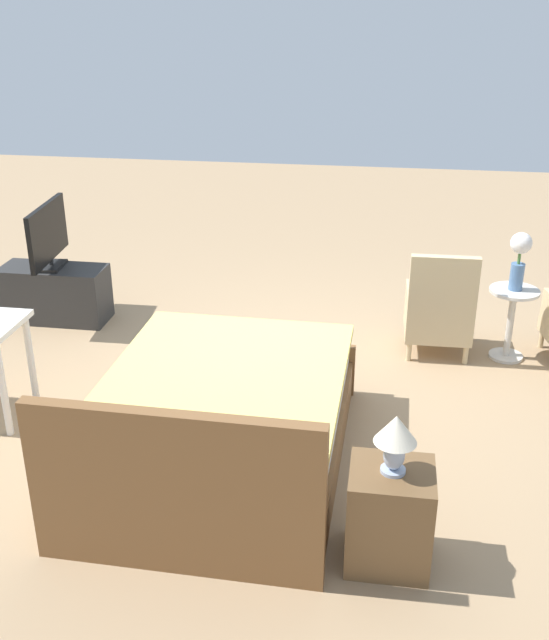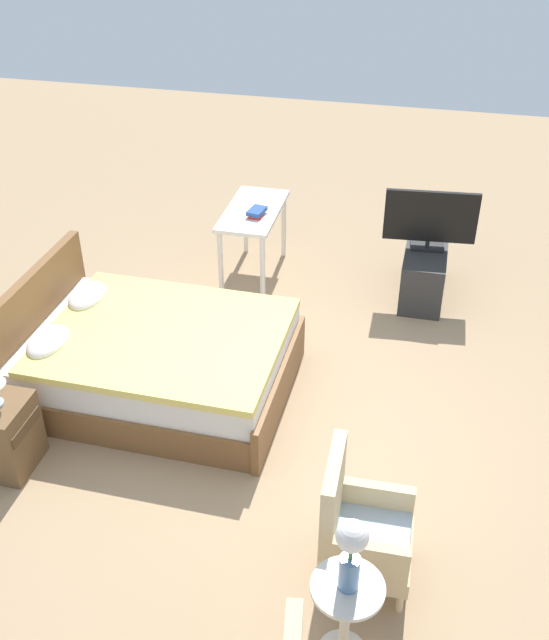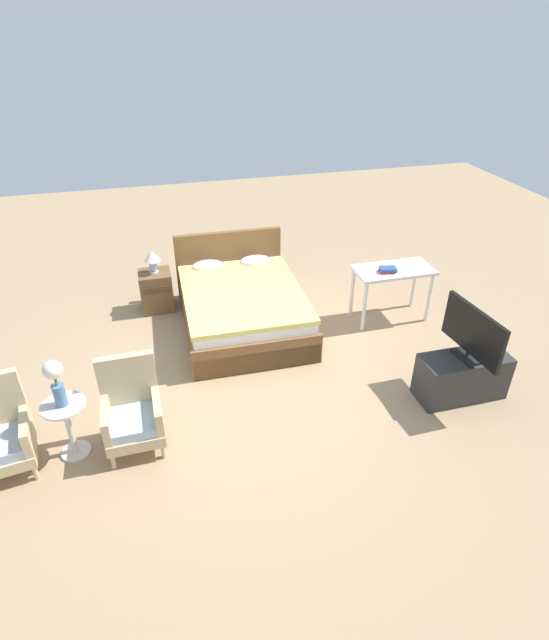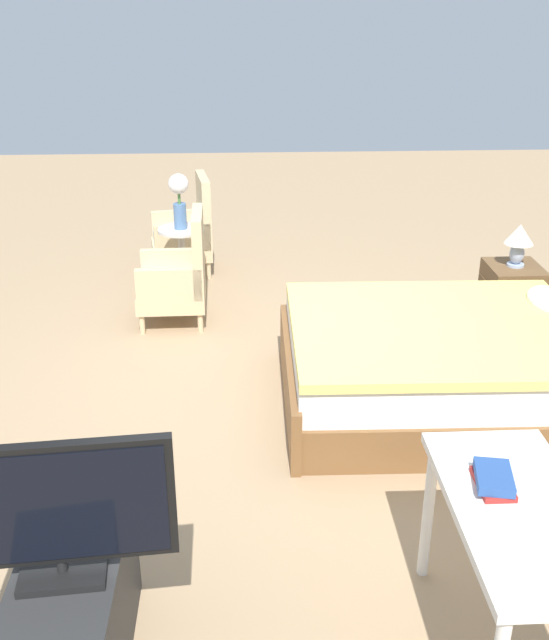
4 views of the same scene
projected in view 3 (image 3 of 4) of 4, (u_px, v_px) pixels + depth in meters
The scene contains 11 objects.
ground_plane at pixel (250, 378), 5.81m from camera, with size 16.00×16.00×0.00m, color #A38460.
bed at pixel (241, 305), 6.66m from camera, with size 1.59×2.14×0.96m.
armchair_by_window_right at pixel (133, 412), 4.76m from camera, with size 0.55×0.55×0.92m.
side_table at pixel (68, 423), 4.62m from camera, with size 0.40×0.40×0.61m.
flower_vase at pixel (55, 379), 4.35m from camera, with size 0.17×0.17×0.48m.
nightstand at pixel (157, 291), 7.03m from camera, with size 0.44×0.41×0.57m.
table_lamp at pixel (152, 258), 6.77m from camera, with size 0.22×0.22×0.33m.
tv_stand at pixel (462, 376), 5.42m from camera, with size 0.96×0.40×0.51m.
tv_flatscreen at pixel (473, 333), 5.12m from camera, with size 0.23×0.87×0.58m.
vanity_desk at pixel (393, 276), 6.63m from camera, with size 1.04×0.52×0.75m.
book_stack at pixel (388, 270), 6.47m from camera, with size 0.23×0.17×0.06m.
Camera 3 is at (-0.88, -4.51, 3.63)m, focal length 28.00 mm.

